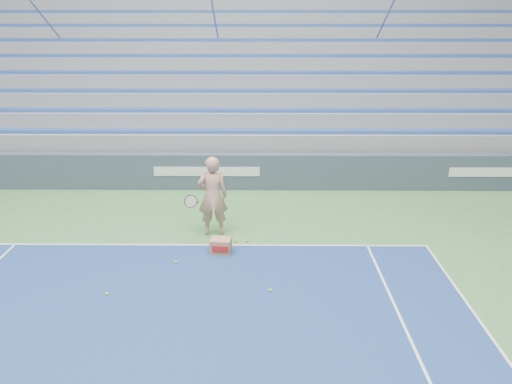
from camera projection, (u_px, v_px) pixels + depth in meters
sponsor_barrier at (207, 172)px, 15.20m from camera, size 30.00×0.32×1.10m
bleachers at (220, 86)px, 19.97m from camera, size 31.00×9.15×7.30m
tennis_player at (212, 196)px, 11.91m from camera, size 0.99×0.89×1.97m
ball_box at (221, 246)px, 11.21m from camera, size 0.49×0.40×0.34m
tennis_ball_0 at (270, 290)px, 9.68m from camera, size 0.07×0.07×0.07m
tennis_ball_1 at (107, 294)px, 9.56m from camera, size 0.07×0.07×0.07m
tennis_ball_2 at (247, 241)px, 11.78m from camera, size 0.07×0.07×0.07m
tennis_ball_3 at (236, 241)px, 11.78m from camera, size 0.07×0.07×0.07m
tennis_ball_4 at (176, 262)px, 10.76m from camera, size 0.07×0.07×0.07m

